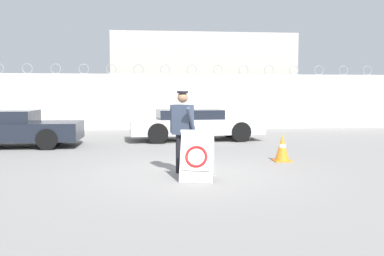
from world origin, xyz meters
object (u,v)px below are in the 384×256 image
object	(u,v)px
barricade_sign	(197,155)
parked_car_rear_sedan	(194,124)
security_guard	(183,127)
traffic_cone_near	(282,148)
parked_car_front_coupe	(6,128)

from	to	relation	value
barricade_sign	parked_car_rear_sedan	bearing A→B (deg)	97.23
security_guard	parked_car_rear_sedan	distance (m)	6.44
traffic_cone_near	parked_car_rear_sedan	size ratio (longest dim) A/B	0.14
traffic_cone_near	parked_car_front_coupe	xyz separation A→B (m)	(-7.95, 3.72, 0.26)
security_guard	parked_car_rear_sedan	size ratio (longest dim) A/B	0.37
parked_car_front_coupe	parked_car_rear_sedan	bearing A→B (deg)	12.09
traffic_cone_near	parked_car_front_coupe	world-z (taller)	parked_car_front_coupe
barricade_sign	traffic_cone_near	size ratio (longest dim) A/B	1.46
barricade_sign	parked_car_rear_sedan	size ratio (longest dim) A/B	0.21
traffic_cone_near	parked_car_rear_sedan	distance (m)	5.30
barricade_sign	traffic_cone_near	distance (m)	3.21
barricade_sign	parked_car_front_coupe	size ratio (longest dim) A/B	0.22
barricade_sign	security_guard	distance (m)	0.92
barricade_sign	parked_car_front_coupe	bearing A→B (deg)	146.94
barricade_sign	parked_car_front_coupe	world-z (taller)	parked_car_front_coupe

